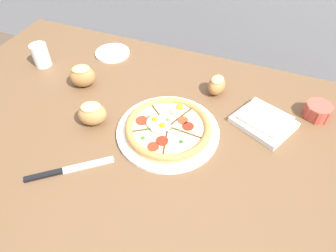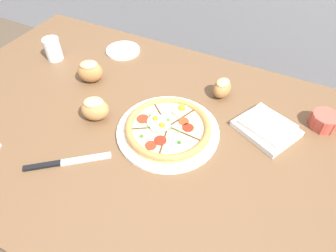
{
  "view_description": "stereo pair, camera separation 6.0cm",
  "coord_description": "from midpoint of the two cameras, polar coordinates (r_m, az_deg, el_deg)",
  "views": [
    {
      "loc": [
        0.35,
        -0.59,
        1.44
      ],
      "look_at": [
        0.11,
        0.01,
        0.76
      ],
      "focal_mm": 32.0,
      "sensor_mm": 36.0,
      "label": 1
    },
    {
      "loc": [
        0.4,
        -0.57,
        1.44
      ],
      "look_at": [
        0.11,
        0.01,
        0.76
      ],
      "focal_mm": 32.0,
      "sensor_mm": 36.0,
      "label": 2
    }
  ],
  "objects": [
    {
      "name": "knife_main",
      "position": [
        0.92,
        -16.98,
        -6.64
      ],
      "size": [
        0.21,
        0.17,
        0.01
      ],
      "rotation": [
        0.0,
        0.0,
        0.68
      ],
      "color": "silver",
      "rests_on": "dining_table"
    },
    {
      "name": "bread_piece_far",
      "position": [
        1.09,
        11.83,
        7.08
      ],
      "size": [
        0.07,
        0.09,
        0.07
      ],
      "rotation": [
        0.0,
        0.0,
        1.36
      ],
      "color": "#A3703D",
      "rests_on": "dining_table"
    },
    {
      "name": "napkin_folded",
      "position": [
        1.02,
        19.9,
        -0.31
      ],
      "size": [
        0.22,
        0.21,
        0.04
      ],
      "rotation": [
        0.0,
        0.0,
        -0.45
      ],
      "color": "white",
      "rests_on": "dining_table"
    },
    {
      "name": "bread_piece_mid",
      "position": [
        1.17,
        -13.18,
        10.1
      ],
      "size": [
        0.12,
        0.11,
        0.09
      ],
      "rotation": [
        0.0,
        0.0,
        0.5
      ],
      "color": "#A3703D",
      "rests_on": "dining_table"
    },
    {
      "name": "ground_plane",
      "position": [
        1.6,
        -2.76,
        -18.37
      ],
      "size": [
        12.0,
        12.0,
        0.0
      ],
      "primitive_type": "plane",
      "color": "brown"
    },
    {
      "name": "ramekin_bowl",
      "position": [
        1.1,
        29.03,
        0.91
      ],
      "size": [
        0.09,
        0.09,
        0.05
      ],
      "color": "#C64C3D",
      "rests_on": "dining_table"
    },
    {
      "name": "dining_table",
      "position": [
        1.05,
        -4.0,
        -2.86
      ],
      "size": [
        1.55,
        0.99,
        0.73
      ],
      "color": "brown",
      "rests_on": "ground_plane"
    },
    {
      "name": "side_saucer",
      "position": [
        1.34,
        -7.27,
        14.05
      ],
      "size": [
        0.14,
        0.14,
        0.01
      ],
      "color": "white",
      "rests_on": "dining_table"
    },
    {
      "name": "water_glass",
      "position": [
        1.34,
        -19.79,
        13.4
      ],
      "size": [
        0.07,
        0.07,
        0.09
      ],
      "color": "white",
      "rests_on": "dining_table"
    },
    {
      "name": "pizza",
      "position": [
        0.95,
        1.78,
        -0.5
      ],
      "size": [
        0.33,
        0.33,
        0.05
      ],
      "color": "white",
      "rests_on": "dining_table"
    },
    {
      "name": "bread_piece_near",
      "position": [
        1.0,
        -12.11,
        3.2
      ],
      "size": [
        0.11,
        0.1,
        0.08
      ],
      "rotation": [
        0.0,
        0.0,
        0.46
      ],
      "color": "#B27F47",
      "rests_on": "dining_table"
    }
  ]
}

